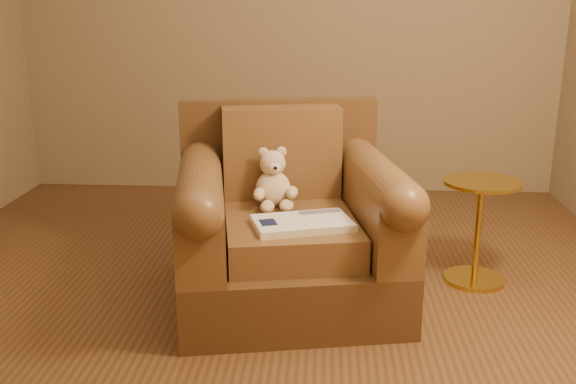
{
  "coord_description": "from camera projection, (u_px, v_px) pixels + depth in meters",
  "views": [
    {
      "loc": [
        0.29,
        -2.83,
        1.38
      ],
      "look_at": [
        0.12,
        -0.03,
        0.56
      ],
      "focal_mm": 40.0,
      "sensor_mm": 36.0,
      "label": 1
    }
  ],
  "objects": [
    {
      "name": "floor",
      "position": [
        263.0,
        300.0,
        3.11
      ],
      "size": [
        4.0,
        4.0,
        0.0
      ],
      "primitive_type": "plane",
      "color": "brown",
      "rests_on": "ground"
    },
    {
      "name": "armchair",
      "position": [
        288.0,
        227.0,
        3.07
      ],
      "size": [
        1.17,
        1.13,
        0.92
      ],
      "rotation": [
        0.0,
        0.0,
        0.18
      ],
      "color": "#50331A",
      "rests_on": "floor"
    },
    {
      "name": "teddy_bear",
      "position": [
        274.0,
        184.0,
        3.09
      ],
      "size": [
        0.21,
        0.25,
        0.3
      ],
      "rotation": [
        0.0,
        0.0,
        0.25
      ],
      "color": "beige",
      "rests_on": "armchair"
    },
    {
      "name": "guidebook",
      "position": [
        302.0,
        223.0,
        2.83
      ],
      "size": [
        0.48,
        0.37,
        0.03
      ],
      "rotation": [
        0.0,
        0.0,
        0.3
      ],
      "color": "beige",
      "rests_on": "armchair"
    },
    {
      "name": "side_table",
      "position": [
        478.0,
        228.0,
        3.25
      ],
      "size": [
        0.39,
        0.39,
        0.54
      ],
      "color": "gold",
      "rests_on": "floor"
    }
  ]
}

